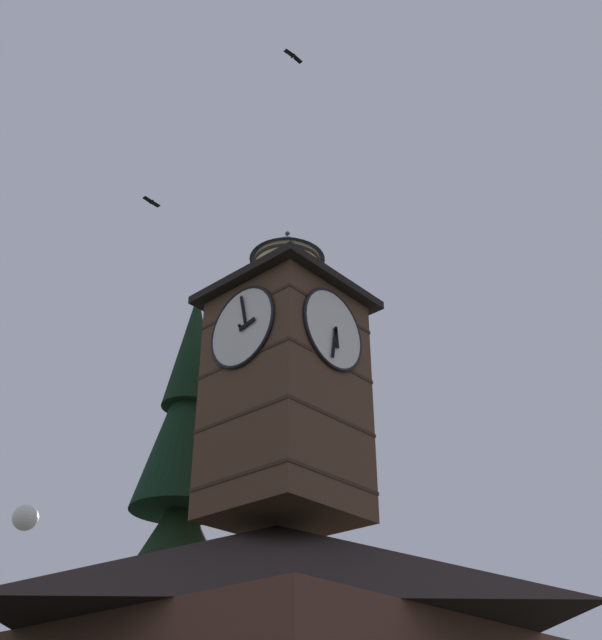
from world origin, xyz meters
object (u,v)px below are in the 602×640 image
Objects in this scene: flying_bird_high at (293,56)px; flying_bird_low at (152,202)px; clock_tower at (286,380)px; moon at (25,518)px; pine_tree_behind at (175,576)px.

flying_bird_low is at bearing -69.82° from flying_bird_high.
moon is at bearing -107.95° from clock_tower.
pine_tree_behind is at bearing 69.98° from moon.
clock_tower is at bearing 72.05° from moon.
pine_tree_behind is 9.57× the size of moon.
flying_bird_high reaches higher than flying_bird_low.
flying_bird_low is at bearing 26.72° from pine_tree_behind.
flying_bird_low is at bearing 65.44° from moon.
clock_tower is at bearing 86.97° from pine_tree_behind.
flying_bird_low is (1.69, -4.60, -4.72)m from flying_bird_high.
flying_bird_high is 6.81m from flying_bird_low.
flying_bird_high is (2.03, 6.48, 15.53)m from pine_tree_behind.
moon is at bearing -110.02° from pine_tree_behind.
pine_tree_behind is 34.50m from moon.
clock_tower is 37.82m from moon.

